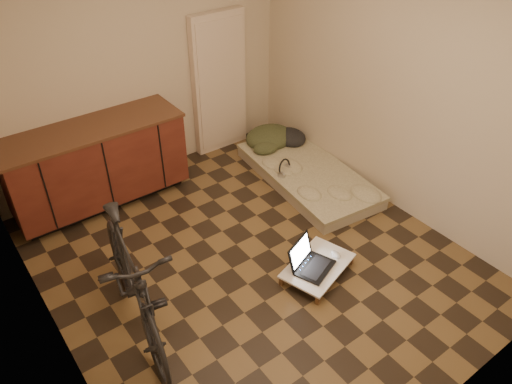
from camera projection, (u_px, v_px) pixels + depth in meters
room_shell at (250, 139)px, 3.97m from camera, size 3.50×4.00×2.60m
cabinets at (97, 165)px, 5.21m from camera, size 1.84×0.62×0.91m
appliance_panel at (219, 84)px, 5.96m from camera, size 0.70×0.10×1.70m
bicycle at (131, 276)px, 3.76m from camera, size 0.80×1.80×1.13m
futon at (307, 175)px, 5.76m from camera, size 1.06×1.89×0.16m
clothing_pile at (275, 132)px, 6.16m from camera, size 0.70×0.61×0.26m
headphones at (285, 167)px, 5.60m from camera, size 0.29×0.28×0.16m
lap_desk at (318, 266)px, 4.51m from camera, size 0.77×0.61×0.11m
laptop at (310, 262)px, 4.46m from camera, size 0.45×0.43×0.25m
mouse at (336, 254)px, 4.59m from camera, size 0.08×0.12×0.04m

